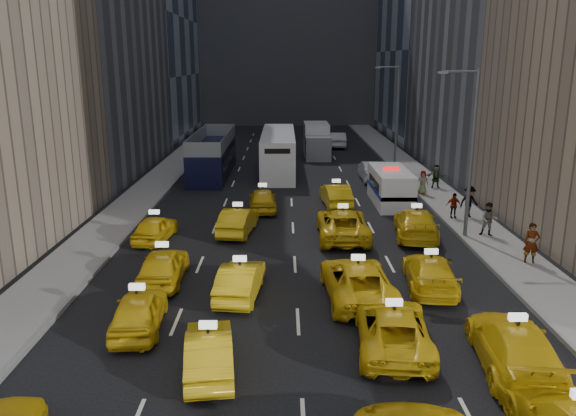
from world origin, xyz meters
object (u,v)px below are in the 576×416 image
double_decker (213,154)px  city_bus (278,152)px  box_truck (317,141)px  nypd_van (391,187)px  pedestrian_0 (532,243)px

double_decker → city_bus: size_ratio=0.91×
box_truck → nypd_van: bearing=-75.7°
double_decker → pedestrian_0: 28.03m
nypd_van → city_bus: size_ratio=0.45×
nypd_van → box_truck: size_ratio=0.85×
nypd_van → double_decker: bearing=148.4°
double_decker → city_bus: bearing=14.1°
nypd_van → double_decker: (-13.09, 10.14, 0.61)m
double_decker → city_bus: double_decker is taller
box_truck → city_bus: bearing=-112.2°
pedestrian_0 → nypd_van: bearing=124.7°
box_truck → pedestrian_0: 32.26m
double_decker → nypd_van: bearing=-37.3°
nypd_van → box_truck: 19.81m
pedestrian_0 → double_decker: bearing=142.7°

